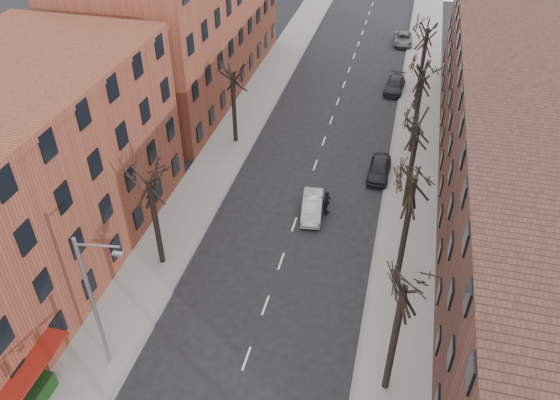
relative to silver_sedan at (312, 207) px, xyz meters
The scene contains 17 objects.
sidewalk_left 13.11m from the silver_sedan, 133.40° to the left, with size 4.00×90.00×0.15m, color gray.
sidewalk_right 11.83m from the silver_sedan, 53.67° to the left, with size 4.00×90.00×0.15m, color gray.
building_left_far 25.92m from the silver_sedan, 132.55° to the left, with size 12.00×28.00×14.00m, color brown.
building_right 16.25m from the silver_sedan, 16.76° to the left, with size 12.00×50.00×10.00m, color #4B2B23.
tree_right_b 15.03m from the silver_sedan, 63.92° to the right, with size 5.20×5.20×10.80m, color black, non-canonical shape.
tree_right_c 8.61m from the silver_sedan, 39.71° to the right, with size 5.20×5.20×11.60m, color black, non-canonical shape.
tree_right_d 7.10m from the silver_sedan, 20.88° to the left, with size 5.20×5.20×10.00m, color black, non-canonical shape.
tree_right_e 12.44m from the silver_sedan, 57.89° to the left, with size 5.20×5.20×10.80m, color black, non-canonical shape.
tree_right_f 19.67m from the silver_sedan, 70.38° to the left, with size 5.20×5.20×11.60m, color black, non-canonical shape.
tree_left_a 11.42m from the silver_sedan, 138.98° to the right, with size 5.20×5.20×9.50m, color black, non-canonical shape.
tree_left_b 12.12m from the silver_sedan, 135.27° to the left, with size 5.20×5.20×9.50m, color black, non-canonical shape.
streetlight 17.97m from the silver_sedan, 117.41° to the right, with size 2.45×0.22×9.03m.
silver_sedan is the anchor object (origin of this frame).
parked_car_near 7.49m from the silver_sedan, 54.96° to the left, with size 1.69×4.20×1.43m, color black.
parked_car_mid 22.71m from the silver_sedan, 79.08° to the left, with size 1.84×4.52×1.31m, color black.
parked_car_far 36.02m from the silver_sedan, 83.14° to the left, with size 2.14×4.64×1.29m, color #515257.
pedestrian_crossing 1.07m from the silver_sedan, 19.71° to the left, with size 1.14×0.47×1.94m, color black.
Camera 1 is at (6.32, -5.77, 25.19)m, focal length 35.00 mm.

